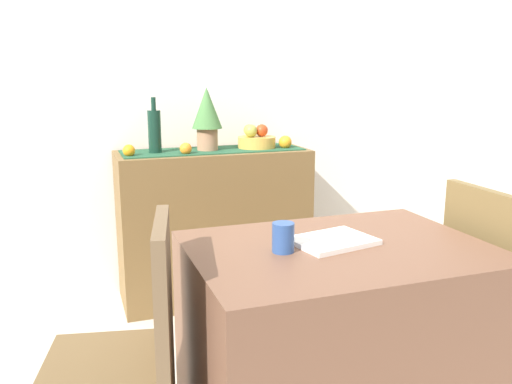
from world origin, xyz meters
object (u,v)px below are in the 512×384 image
object	(u,v)px
fruit_bowl	(257,142)
wine_bottle	(155,131)
coffee_cup	(283,237)
sideboard_console	(214,225)
open_book	(333,241)
chair_by_corner	(503,334)
dining_table	(336,342)
potted_plant	(207,115)

from	to	relation	value
fruit_bowl	wine_bottle	bearing A→B (deg)	180.00
wine_bottle	coffee_cup	world-z (taller)	wine_bottle
sideboard_console	open_book	bearing A→B (deg)	-86.59
open_book	sideboard_console	bearing A→B (deg)	81.99
wine_bottle	open_book	world-z (taller)	wine_bottle
fruit_bowl	wine_bottle	xyz separation A→B (m)	(-0.60, 0.00, 0.09)
open_book	coffee_cup	bearing A→B (deg)	176.45
open_book	chair_by_corner	world-z (taller)	chair_by_corner
dining_table	coffee_cup	bearing A→B (deg)	177.65
chair_by_corner	coffee_cup	bearing A→B (deg)	179.53
wine_bottle	open_book	bearing A→B (deg)	-73.03
sideboard_console	open_book	world-z (taller)	sideboard_console
fruit_bowl	chair_by_corner	distance (m)	1.65
fruit_bowl	coffee_cup	xyz separation A→B (m)	(-0.39, -1.38, -0.14)
wine_bottle	chair_by_corner	world-z (taller)	wine_bottle
coffee_cup	chair_by_corner	size ratio (longest dim) A/B	0.11
wine_bottle	coffee_cup	size ratio (longest dim) A/B	3.07
sideboard_console	open_book	xyz separation A→B (m)	(0.08, -1.35, 0.30)
potted_plant	coffee_cup	size ratio (longest dim) A/B	3.57
fruit_bowl	chair_by_corner	bearing A→B (deg)	-66.47
dining_table	coffee_cup	distance (m)	0.47
dining_table	potted_plant	bearing A→B (deg)	94.89
fruit_bowl	open_book	world-z (taller)	fruit_bowl
sideboard_console	chair_by_corner	distance (m)	1.65
fruit_bowl	potted_plant	bearing A→B (deg)	180.00
sideboard_console	open_book	distance (m)	1.39
open_book	coffee_cup	world-z (taller)	coffee_cup
potted_plant	open_book	bearing A→B (deg)	-85.25
fruit_bowl	potted_plant	xyz separation A→B (m)	(-0.30, 0.00, 0.17)
open_book	fruit_bowl	bearing A→B (deg)	70.64
sideboard_console	fruit_bowl	world-z (taller)	fruit_bowl
open_book	coffee_cup	size ratio (longest dim) A/B	2.76
fruit_bowl	coffee_cup	bearing A→B (deg)	-105.81
dining_table	open_book	size ratio (longest dim) A/B	3.73
dining_table	chair_by_corner	xyz separation A→B (m)	(0.79, 0.00, -0.10)
open_book	chair_by_corner	xyz separation A→B (m)	(0.79, -0.04, -0.48)
fruit_bowl	sideboard_console	bearing A→B (deg)	180.00
potted_plant	fruit_bowl	bearing A→B (deg)	-0.00
fruit_bowl	dining_table	world-z (taller)	fruit_bowl
coffee_cup	sideboard_console	bearing A→B (deg)	84.96
chair_by_corner	open_book	bearing A→B (deg)	177.39
dining_table	open_book	bearing A→B (deg)	100.16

